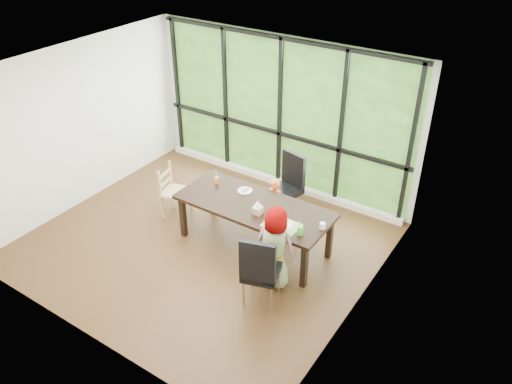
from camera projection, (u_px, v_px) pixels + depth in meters
ground at (204, 243)px, 7.93m from camera, size 5.00×5.00×0.00m
back_wall at (281, 113)px, 8.81m from camera, size 5.00×0.00×5.00m
foliage_backdrop at (281, 114)px, 8.80m from camera, size 4.80×0.02×2.65m
window_mullions at (280, 115)px, 8.77m from camera, size 4.80×0.06×2.65m
window_sill at (277, 181)px, 9.42m from camera, size 4.80×0.12×0.10m
dining_table at (254, 225)px, 7.67m from camera, size 2.41×1.16×0.75m
chair_window_leather at (285, 187)px, 8.30m from camera, size 0.55×0.55×1.08m
chair_interior_leather at (261, 268)px, 6.60m from camera, size 0.58×0.58×1.08m
chair_end_beech at (176, 192)px, 8.34m from camera, size 0.49×0.50×0.90m
child_toddler at (274, 205)px, 8.05m from camera, size 0.32×0.21×0.87m
child_older at (275, 247)px, 6.84m from camera, size 0.63×0.45×1.22m
placemat at (281, 225)px, 7.03m from camera, size 0.49×0.36×0.01m
plate_far at (245, 191)px, 7.79m from camera, size 0.22×0.22×0.01m
plate_near at (285, 225)px, 7.03m from camera, size 0.23×0.23×0.01m
orange_cup at (217, 180)px, 7.96m from camera, size 0.07×0.07×0.11m
green_cup at (300, 230)px, 6.82m from camera, size 0.08×0.08×0.13m
white_mug at (323, 226)px, 6.95m from camera, size 0.09×0.09×0.09m
tissue_box at (258, 210)px, 7.25m from camera, size 0.13×0.13×0.11m
crepe_rolls_far at (245, 189)px, 7.77m from camera, size 0.10×0.12×0.04m
crepe_rolls_near at (285, 223)px, 7.02m from camera, size 0.05×0.12×0.04m
straw_white at (217, 175)px, 7.91m from camera, size 0.01×0.04×0.20m
straw_pink at (300, 224)px, 6.77m from camera, size 0.01×0.04×0.20m
tissue at (258, 204)px, 7.19m from camera, size 0.12×0.12×0.11m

